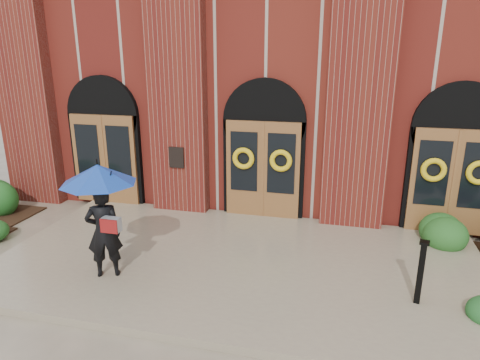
% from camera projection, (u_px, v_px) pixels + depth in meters
% --- Properties ---
extents(ground, '(90.00, 90.00, 0.00)m').
position_uv_depth(ground, '(237.00, 269.00, 8.83)').
color(ground, gray).
rests_on(ground, ground).
extents(landing, '(10.00, 5.30, 0.15)m').
position_uv_depth(landing, '(238.00, 263.00, 8.95)').
color(landing, gray).
rests_on(landing, ground).
extents(church_building, '(16.20, 12.53, 7.00)m').
position_uv_depth(church_building, '(294.00, 73.00, 15.96)').
color(church_building, '#5E1D14').
rests_on(church_building, ground).
extents(man_with_umbrella, '(1.84, 1.84, 2.22)m').
position_uv_depth(man_with_umbrella, '(101.00, 199.00, 7.88)').
color(man_with_umbrella, black).
rests_on(man_with_umbrella, landing).
extents(metal_post, '(0.19, 0.19, 1.16)m').
position_uv_depth(metal_post, '(421.00, 271.00, 7.25)').
color(metal_post, black).
rests_on(metal_post, landing).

